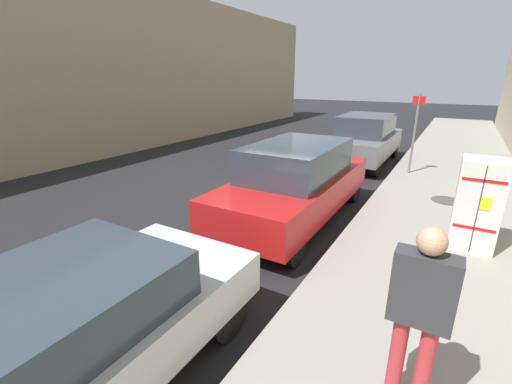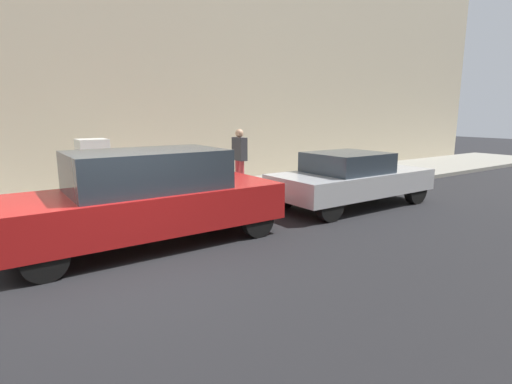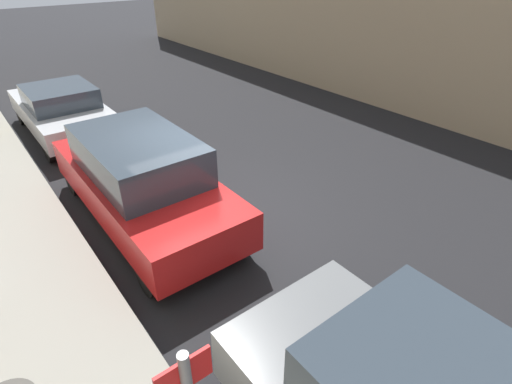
% 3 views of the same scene
% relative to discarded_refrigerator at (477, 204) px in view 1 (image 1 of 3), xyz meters
% --- Properties ---
extents(ground_plane, '(80.00, 80.00, 0.00)m').
position_rel_discarded_refrigerator_xyz_m(ground_plane, '(4.56, -0.58, -0.95)').
color(ground_plane, black).
extents(sidewalk_slab, '(3.64, 44.00, 0.14)m').
position_rel_discarded_refrigerator_xyz_m(sidewalk_slab, '(0.34, -0.58, -0.88)').
color(sidewalk_slab, gray).
rests_on(sidewalk_slab, ground).
extents(building_facade_across, '(2.42, 37.40, 6.70)m').
position_rel_discarded_refrigerator_xyz_m(building_facade_across, '(13.54, -0.58, 2.40)').
color(building_facade_across, tan).
rests_on(building_facade_across, ground).
extents(discarded_refrigerator, '(0.70, 0.70, 1.62)m').
position_rel_discarded_refrigerator_xyz_m(discarded_refrigerator, '(0.00, 0.00, 0.00)').
color(discarded_refrigerator, silver).
rests_on(discarded_refrigerator, sidewalk_slab).
extents(manhole_cover, '(0.70, 0.70, 0.02)m').
position_rel_discarded_refrigerator_xyz_m(manhole_cover, '(0.46, -2.49, -0.80)').
color(manhole_cover, '#47443F').
rests_on(manhole_cover, sidewalk_slab).
extents(street_sign_post, '(0.36, 0.07, 2.46)m').
position_rel_discarded_refrigerator_xyz_m(street_sign_post, '(1.66, -4.87, 0.57)').
color(street_sign_post, slate).
rests_on(street_sign_post, sidewalk_slab).
extents(pedestrian_walking_far, '(0.52, 0.24, 1.79)m').
position_rel_discarded_refrigerator_xyz_m(pedestrian_walking_far, '(0.54, 3.94, 0.24)').
color(pedestrian_walking_far, '#B73338').
rests_on(pedestrian_walking_far, sidewalk_slab).
extents(parked_suv_gray, '(1.87, 4.53, 1.77)m').
position_rel_discarded_refrigerator_xyz_m(parked_suv_gray, '(3.40, -5.97, -0.03)').
color(parked_suv_gray, slate).
rests_on(parked_suv_gray, ground).
extents(parked_suv_red, '(1.88, 4.86, 1.73)m').
position_rel_discarded_refrigerator_xyz_m(parked_suv_red, '(3.40, 0.16, -0.07)').
color(parked_suv_red, red).
rests_on(parked_suv_red, ground).
extents(parked_sedan_silver, '(1.88, 4.40, 1.40)m').
position_rel_discarded_refrigerator_xyz_m(parked_sedan_silver, '(3.40, 5.52, -0.22)').
color(parked_sedan_silver, silver).
rests_on(parked_sedan_silver, ground).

